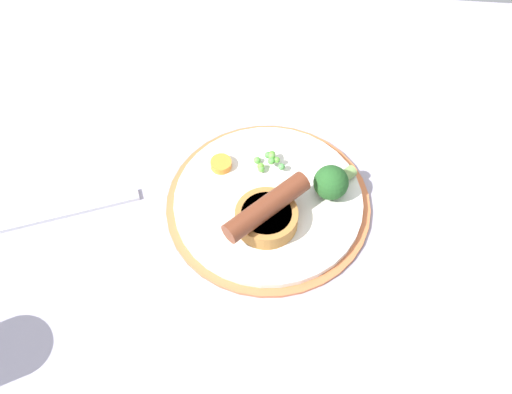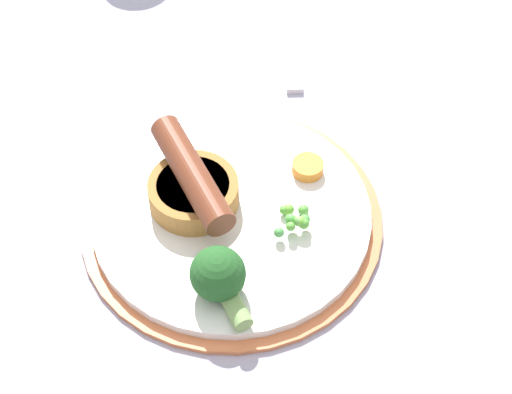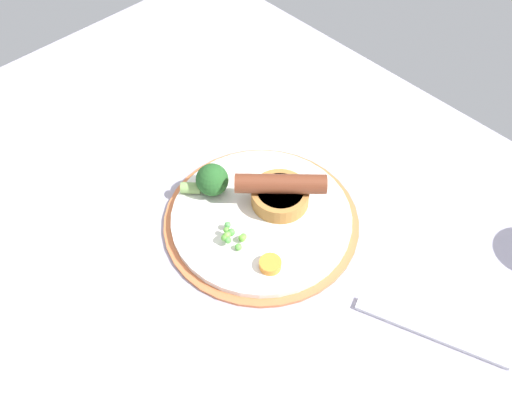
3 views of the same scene
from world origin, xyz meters
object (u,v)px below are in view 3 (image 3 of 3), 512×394
at_px(dinner_plate, 259,217).
at_px(pea_pile, 231,235).
at_px(fork, 431,332).
at_px(carrot_slice_0, 270,264).
at_px(sausage_pudding, 283,194).
at_px(broccoli_floret_near, 208,182).

bearing_deg(dinner_plate, pea_pile, -83.03).
bearing_deg(fork, carrot_slice_0, -178.83).
xyz_separation_m(sausage_pudding, carrot_slice_0, (0.06, -0.08, -0.02)).
bearing_deg(broccoli_floret_near, carrot_slice_0, -53.63).
bearing_deg(fork, broccoli_floret_near, 167.87).
height_order(pea_pile, broccoli_floret_near, broccoli_floret_near).
relative_size(sausage_pudding, broccoli_floret_near, 1.83).
relative_size(dinner_plate, fork, 1.45).
distance_m(dinner_plate, sausage_pudding, 0.05).
relative_size(broccoli_floret_near, fork, 0.31).
height_order(dinner_plate, broccoli_floret_near, broccoli_floret_near).
bearing_deg(sausage_pudding, pea_pile, -137.06).
distance_m(sausage_pudding, fork, 0.25).
relative_size(sausage_pudding, fork, 0.58).
bearing_deg(fork, dinner_plate, 165.27).
distance_m(carrot_slice_0, fork, 0.20).
relative_size(dinner_plate, carrot_slice_0, 9.40).
bearing_deg(dinner_plate, fork, 6.57).
bearing_deg(carrot_slice_0, fork, 22.47).
distance_m(dinner_plate, fork, 0.26).
relative_size(dinner_plate, sausage_pudding, 2.52).
xyz_separation_m(pea_pile, broccoli_floret_near, (-0.08, 0.03, 0.01)).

